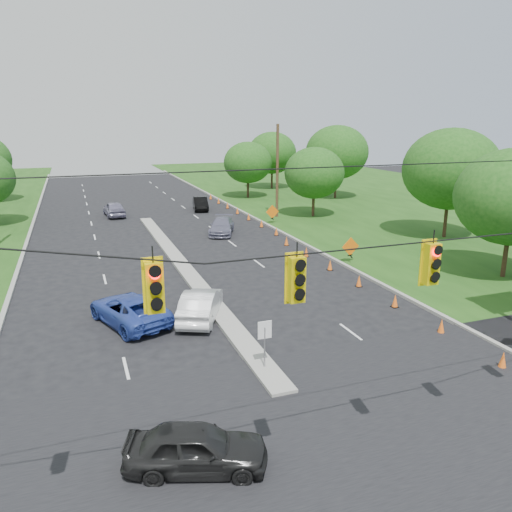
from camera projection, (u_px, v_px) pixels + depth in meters
name	position (u px, v px, depth m)	size (l,w,h in m)	color
ground	(342.00, 469.00, 13.79)	(160.00, 160.00, 0.00)	black
cross_street	(342.00, 469.00, 13.79)	(160.00, 14.00, 0.02)	black
curb_left	(25.00, 248.00, 37.60)	(0.25, 110.00, 0.16)	gray
curb_right	(273.00, 229.00, 44.31)	(0.25, 110.00, 0.16)	gray
median	(183.00, 267.00, 32.80)	(1.00, 34.00, 0.18)	gray
median_sign	(265.00, 336.00, 18.83)	(0.55, 0.06, 2.05)	gray
signal_span	(372.00, 315.00, 11.55)	(25.60, 0.32, 9.00)	#422D1C
utility_pole_far_right	(277.00, 172.00, 48.45)	(0.28, 0.28, 9.00)	#422D1C
cone_0	(503.00, 360.00, 19.32)	(0.32, 0.32, 0.70)	orange
cone_1	(441.00, 326.00, 22.49)	(0.32, 0.32, 0.70)	orange
cone_2	(395.00, 301.00, 25.66)	(0.32, 0.32, 0.70)	orange
cone_3	(359.00, 281.00, 28.83)	(0.32, 0.32, 0.70)	orange
cone_4	(330.00, 265.00, 32.00)	(0.32, 0.32, 0.70)	orange
cone_5	(306.00, 252.00, 35.17)	(0.32, 0.32, 0.70)	orange
cone_6	(286.00, 241.00, 38.34)	(0.32, 0.32, 0.70)	orange
cone_7	(276.00, 231.00, 41.71)	(0.32, 0.32, 0.70)	orange
cone_8	(262.00, 223.00, 44.88)	(0.32, 0.32, 0.70)	orange
cone_9	(249.00, 217.00, 48.05)	(0.32, 0.32, 0.70)	orange
cone_10	(237.00, 211.00, 51.22)	(0.32, 0.32, 0.70)	orange
cone_11	(227.00, 205.00, 54.39)	(0.32, 0.32, 0.70)	orange
cone_12	(219.00, 201.00, 57.56)	(0.32, 0.32, 0.70)	orange
cone_13	(211.00, 196.00, 60.73)	(0.32, 0.32, 0.70)	orange
work_sign_1	(350.00, 247.00, 33.39)	(1.27, 0.58, 1.37)	black
work_sign_2	(272.00, 212.00, 46.07)	(1.27, 0.58, 1.37)	black
tree_8	(451.00, 169.00, 39.55)	(7.56, 7.56, 8.82)	black
tree_9	(314.00, 173.00, 48.75)	(5.88, 5.88, 6.86)	black
tree_10	(337.00, 152.00, 60.14)	(7.56, 7.56, 8.82)	black
tree_11	(272.00, 153.00, 68.94)	(6.72, 6.72, 7.84)	black
tree_12	(248.00, 163.00, 60.77)	(5.88, 5.88, 6.86)	black
black_sedan	(196.00, 448.00, 13.64)	(1.58, 3.93, 1.34)	black
white_sedan	(201.00, 305.00, 24.05)	(1.55, 4.45, 1.47)	silver
blue_pickup	(129.00, 310.00, 23.53)	(2.31, 5.01, 1.39)	#304BAC
silver_car_far	(222.00, 226.00, 42.19)	(1.88, 4.62, 1.34)	slate
silver_car_oncoming	(114.00, 209.00, 49.82)	(1.77, 4.41, 1.50)	gray
dark_car_receding	(200.00, 204.00, 53.36)	(1.46, 4.18, 1.38)	black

